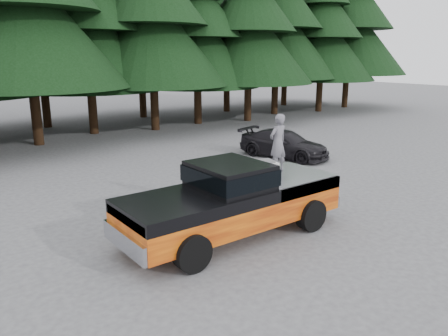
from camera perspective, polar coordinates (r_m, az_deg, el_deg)
ground at (r=11.91m, az=0.43°, el=-7.49°), size 120.00×120.00×0.00m
pickup_truck at (r=11.03m, az=1.13°, el=-5.62°), size 6.00×2.04×1.33m
truck_cab at (r=10.68m, az=0.74°, el=-0.89°), size 1.66×1.90×0.59m
air_compressor at (r=11.30m, az=5.15°, el=-0.44°), size 0.78×0.70×0.45m
man_on_bed at (r=12.06m, az=7.04°, el=3.27°), size 0.61×0.43×1.60m
parked_car at (r=19.74m, az=7.84°, el=3.14°), size 2.71×4.45×1.21m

